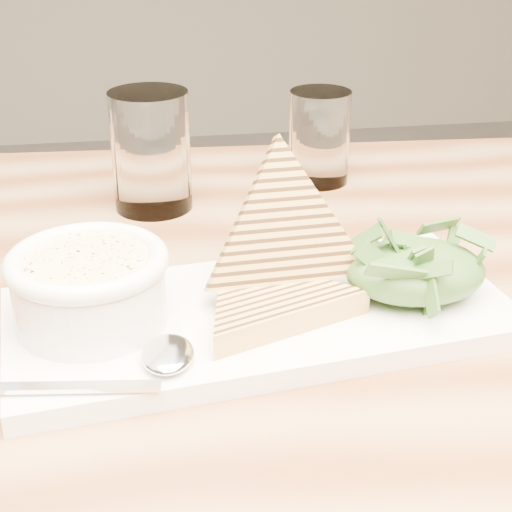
{
  "coord_description": "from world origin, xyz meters",
  "views": [
    {
      "loc": [
        -0.12,
        -0.38,
        1.07
      ],
      "look_at": [
        -0.03,
        0.16,
        0.8
      ],
      "focal_mm": 55.0,
      "sensor_mm": 36.0,
      "label": 1
    }
  ],
  "objects": [
    {
      "name": "salad_base",
      "position": [
        0.09,
        0.14,
        0.79
      ],
      "size": [
        0.11,
        0.09,
        0.04
      ],
      "primitive_type": "ellipsoid",
      "color": "#153813",
      "rests_on": "platter"
    },
    {
      "name": "sandwich_lean",
      "position": [
        -0.01,
        0.16,
        0.82
      ],
      "size": [
        0.16,
        0.15,
        0.17
      ],
      "primitive_type": null,
      "rotation": [
        1.15,
        0.0,
        0.06
      ],
      "color": "#B68F45",
      "rests_on": "sandwich_flat"
    },
    {
      "name": "glass_near",
      "position": [
        -0.1,
        0.39,
        0.81
      ],
      "size": [
        0.08,
        0.08,
        0.12
      ],
      "primitive_type": "cylinder",
      "color": "white",
      "rests_on": "table_top"
    },
    {
      "name": "glass_far",
      "position": [
        0.08,
        0.44,
        0.81
      ],
      "size": [
        0.07,
        0.07,
        0.1
      ],
      "primitive_type": "cylinder",
      "color": "white",
      "rests_on": "table_top"
    },
    {
      "name": "bowl_rim",
      "position": [
        -0.16,
        0.13,
        0.82
      ],
      "size": [
        0.12,
        0.12,
        0.01
      ],
      "primitive_type": "torus",
      "color": "white",
      "rests_on": "soup_bowl"
    },
    {
      "name": "arugula_pile",
      "position": [
        0.09,
        0.14,
        0.8
      ],
      "size": [
        0.11,
        0.1,
        0.05
      ],
      "primitive_type": null,
      "color": "#456B2A",
      "rests_on": "platter"
    },
    {
      "name": "soup",
      "position": [
        -0.16,
        0.13,
        0.82
      ],
      "size": [
        0.09,
        0.09,
        0.01
      ],
      "primitive_type": "cylinder",
      "color": "beige",
      "rests_on": "soup_bowl"
    },
    {
      "name": "platter",
      "position": [
        -0.03,
        0.14,
        0.76
      ],
      "size": [
        0.4,
        0.22,
        0.02
      ],
      "primitive_type": "cube",
      "rotation": [
        0.0,
        0.0,
        0.13
      ],
      "color": "white",
      "rests_on": "table_top"
    },
    {
      "name": "soup_bowl",
      "position": [
        -0.16,
        0.13,
        0.79
      ],
      "size": [
        0.11,
        0.11,
        0.04
      ],
      "primitive_type": "cylinder",
      "color": "white",
      "rests_on": "platter"
    },
    {
      "name": "spoon_handle",
      "position": [
        -0.17,
        0.05,
        0.77
      ],
      "size": [
        0.12,
        0.03,
        0.0
      ],
      "primitive_type": "cube",
      "rotation": [
        0.0,
        0.0,
        -0.13
      ],
      "color": "silver",
      "rests_on": "platter"
    },
    {
      "name": "table_top",
      "position": [
        -0.01,
        0.18,
        0.73
      ],
      "size": [
        1.21,
        0.85,
        0.04
      ],
      "primitive_type": "cube",
      "rotation": [
        0.0,
        0.0,
        -0.06
      ],
      "color": "#946E47",
      "rests_on": "ground"
    },
    {
      "name": "spoon_bowl",
      "position": [
        -0.11,
        0.07,
        0.78
      ],
      "size": [
        0.04,
        0.05,
        0.01
      ],
      "primitive_type": "ellipsoid",
      "rotation": [
        0.0,
        0.0,
        -0.13
      ],
      "color": "silver",
      "rests_on": "platter"
    },
    {
      "name": "sandwich_flat",
      "position": [
        -0.03,
        0.13,
        0.78
      ],
      "size": [
        0.19,
        0.19,
        0.02
      ],
      "primitive_type": null,
      "rotation": [
        0.0,
        0.0,
        0.36
      ],
      "color": "#B68F45",
      "rests_on": "platter"
    }
  ]
}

